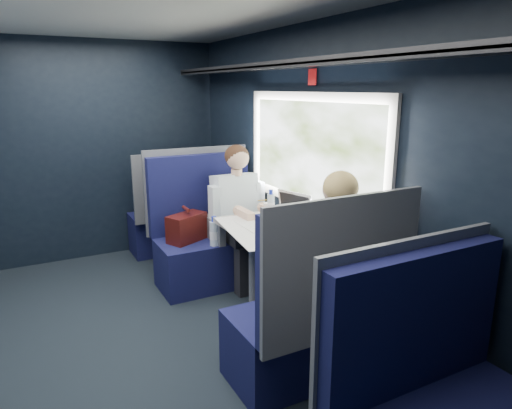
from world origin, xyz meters
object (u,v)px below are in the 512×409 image
cup (267,208)px  man (240,210)px  seat_bay_near (207,239)px  woman (333,257)px  table (271,238)px  seat_row_front (177,216)px  seat_bay_far (315,320)px  bottle_small (271,204)px  laptop (289,215)px

cup → man: bearing=114.5°
seat_bay_near → woman: bearing=-80.6°
table → man: man is taller
seat_row_front → man: man is taller
seat_bay_far → seat_row_front: seat_bay_far is taller
man → bottle_small: 0.39m
seat_bay_far → cup: bearing=73.5°
table → seat_bay_far: bearing=-101.8°
table → bottle_small: bearing=60.5°
seat_bay_far → man: man is taller
man → bottle_small: size_ratio=5.97×
seat_row_front → bottle_small: size_ratio=5.24×
seat_row_front → woman: 2.54m
laptop → cup: bearing=89.5°
seat_row_front → bottle_small: bearing=-75.1°
man → woman: 1.41m
woman → laptop: bearing=80.5°
table → laptop: bearing=14.9°
seat_row_front → cup: size_ratio=12.71×
man → seat_bay_far: bearing=-99.0°
man → bottle_small: (0.13, -0.34, 0.12)m
seat_row_front → seat_bay_near: bearing=-90.7°
bottle_small → cup: size_ratio=2.43×
laptop → seat_bay_far: bearing=-112.1°
seat_bay_far → seat_bay_near: bearing=90.4°
seat_row_front → man: size_ratio=0.88×
seat_row_front → laptop: bearing=-77.8°
man → woman: bearing=-90.0°
bottle_small → cup: 0.08m
seat_row_front → laptop: (0.38, -1.74, 0.40)m
bottle_small → seat_bay_far: bearing=-107.3°
woman → cup: 1.13m
cup → table: bearing=-115.6°
seat_bay_near → man: size_ratio=0.95×
seat_row_front → laptop: size_ratio=2.83×
seat_bay_near → laptop: 0.99m
seat_bay_near → woman: 1.63m
laptop → seat_row_front: bearing=102.2°
seat_row_front → man: bearing=-77.2°
seat_row_front → cup: 1.48m
seat_bay_near → bottle_small: seat_bay_near is taller
table → cup: cup is taller
man → cup: size_ratio=14.49×
seat_bay_near → seat_bay_far: size_ratio=1.00×
laptop → table: bearing=-165.1°
seat_bay_near → man: bearing=-33.5°
seat_bay_near → woman: woman is taller
woman → cup: woman is taller
seat_bay_near → man: man is taller
seat_bay_near → seat_row_front: bearing=89.3°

